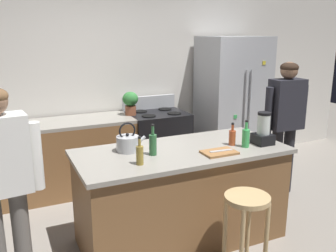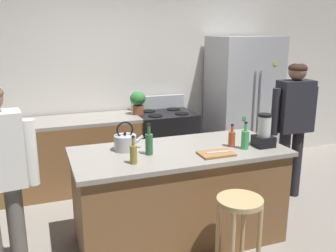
{
  "view_description": "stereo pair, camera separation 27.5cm",
  "coord_description": "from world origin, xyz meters",
  "px_view_note": "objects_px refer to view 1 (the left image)",
  "views": [
    {
      "loc": [
        -1.45,
        -2.84,
        1.95
      ],
      "look_at": [
        0.0,
        0.3,
        1.05
      ],
      "focal_mm": 39.29,
      "sensor_mm": 36.0,
      "label": 1
    },
    {
      "loc": [
        -1.2,
        -2.95,
        1.95
      ],
      "look_at": [
        0.0,
        0.3,
        1.05
      ],
      "focal_mm": 39.29,
      "sensor_mm": 36.0,
      "label": 2
    }
  ],
  "objects_px": {
    "kitchen_island": "(181,195)",
    "person_by_sink_right": "(285,116)",
    "person_by_island_left": "(1,174)",
    "refrigerator": "(232,103)",
    "bottle_vinegar": "(140,154)",
    "blender_appliance": "(263,131)",
    "chef_knife": "(221,151)",
    "bottle_olive_oil": "(153,144)",
    "cutting_board": "(219,152)",
    "potted_plant": "(130,102)",
    "bar_stool": "(246,214)",
    "bottle_cooking_sauce": "(232,137)",
    "bottle_soda": "(246,137)",
    "stove_range": "(157,145)",
    "tea_kettle": "(128,143)"
  },
  "relations": [
    {
      "from": "potted_plant",
      "to": "bottle_soda",
      "type": "distance_m",
      "value": 1.81
    },
    {
      "from": "refrigerator",
      "to": "stove_range",
      "type": "bearing_deg",
      "value": 178.78
    },
    {
      "from": "blender_appliance",
      "to": "bottle_vinegar",
      "type": "height_order",
      "value": "blender_appliance"
    },
    {
      "from": "person_by_island_left",
      "to": "bottle_olive_oil",
      "type": "height_order",
      "value": "person_by_island_left"
    },
    {
      "from": "refrigerator",
      "to": "person_by_sink_right",
      "type": "xyz_separation_m",
      "value": [
        0.03,
        -1.07,
        0.03
      ]
    },
    {
      "from": "stove_range",
      "to": "chef_knife",
      "type": "distance_m",
      "value": 1.83
    },
    {
      "from": "person_by_island_left",
      "to": "tea_kettle",
      "type": "relative_size",
      "value": 5.76
    },
    {
      "from": "refrigerator",
      "to": "blender_appliance",
      "type": "distance_m",
      "value": 1.86
    },
    {
      "from": "person_by_island_left",
      "to": "refrigerator",
      "type": "bearing_deg",
      "value": 27.72
    },
    {
      "from": "bar_stool",
      "to": "tea_kettle",
      "type": "height_order",
      "value": "tea_kettle"
    },
    {
      "from": "person_by_sink_right",
      "to": "bottle_soda",
      "type": "relative_size",
      "value": 6.29
    },
    {
      "from": "bottle_olive_oil",
      "to": "chef_knife",
      "type": "relative_size",
      "value": 1.25
    },
    {
      "from": "refrigerator",
      "to": "chef_knife",
      "type": "xyz_separation_m",
      "value": [
        -1.3,
        -1.74,
        -0.02
      ]
    },
    {
      "from": "kitchen_island",
      "to": "refrigerator",
      "type": "distance_m",
      "value": 2.22
    },
    {
      "from": "kitchen_island",
      "to": "bottle_vinegar",
      "type": "height_order",
      "value": "bottle_vinegar"
    },
    {
      "from": "kitchen_island",
      "to": "person_by_sink_right",
      "type": "xyz_separation_m",
      "value": [
        1.6,
        0.43,
        0.52
      ]
    },
    {
      "from": "refrigerator",
      "to": "bottle_vinegar",
      "type": "distance_m",
      "value": 2.67
    },
    {
      "from": "potted_plant",
      "to": "kitchen_island",
      "type": "bearing_deg",
      "value": -91.74
    },
    {
      "from": "stove_range",
      "to": "person_by_island_left",
      "type": "xyz_separation_m",
      "value": [
        -1.91,
        -1.64,
        0.49
      ]
    },
    {
      "from": "blender_appliance",
      "to": "bottle_vinegar",
      "type": "bearing_deg",
      "value": -178.55
    },
    {
      "from": "person_by_sink_right",
      "to": "refrigerator",
      "type": "bearing_deg",
      "value": 91.4
    },
    {
      "from": "refrigerator",
      "to": "person_by_island_left",
      "type": "height_order",
      "value": "refrigerator"
    },
    {
      "from": "bottle_cooking_sauce",
      "to": "cutting_board",
      "type": "bearing_deg",
      "value": -146.34
    },
    {
      "from": "chef_knife",
      "to": "kitchen_island",
      "type": "bearing_deg",
      "value": 142.19
    },
    {
      "from": "bottle_cooking_sauce",
      "to": "chef_knife",
      "type": "relative_size",
      "value": 0.98
    },
    {
      "from": "stove_range",
      "to": "bar_stool",
      "type": "relative_size",
      "value": 1.54
    },
    {
      "from": "kitchen_island",
      "to": "tea_kettle",
      "type": "xyz_separation_m",
      "value": [
        -0.46,
        0.16,
        0.53
      ]
    },
    {
      "from": "potted_plant",
      "to": "bottle_olive_oil",
      "type": "xyz_separation_m",
      "value": [
        -0.34,
        -1.58,
        -0.07
      ]
    },
    {
      "from": "refrigerator",
      "to": "tea_kettle",
      "type": "distance_m",
      "value": 2.44
    },
    {
      "from": "kitchen_island",
      "to": "cutting_board",
      "type": "xyz_separation_m",
      "value": [
        0.25,
        -0.24,
        0.46
      ]
    },
    {
      "from": "bar_stool",
      "to": "bottle_vinegar",
      "type": "relative_size",
      "value": 2.97
    },
    {
      "from": "potted_plant",
      "to": "bottle_olive_oil",
      "type": "distance_m",
      "value": 1.62
    },
    {
      "from": "stove_range",
      "to": "bottle_cooking_sauce",
      "type": "relative_size",
      "value": 5.01
    },
    {
      "from": "cutting_board",
      "to": "kitchen_island",
      "type": "bearing_deg",
      "value": 135.73
    },
    {
      "from": "bar_stool",
      "to": "potted_plant",
      "type": "xyz_separation_m",
      "value": [
        -0.17,
        2.26,
        0.53
      ]
    },
    {
      "from": "person_by_island_left",
      "to": "blender_appliance",
      "type": "relative_size",
      "value": 5.1
    },
    {
      "from": "refrigerator",
      "to": "stove_range",
      "type": "height_order",
      "value": "refrigerator"
    },
    {
      "from": "chef_knife",
      "to": "bottle_cooking_sauce",
      "type": "bearing_deg",
      "value": 40.19
    },
    {
      "from": "chef_knife",
      "to": "bar_stool",
      "type": "bearing_deg",
      "value": -91.75
    },
    {
      "from": "blender_appliance",
      "to": "bottle_cooking_sauce",
      "type": "relative_size",
      "value": 1.44
    },
    {
      "from": "person_by_island_left",
      "to": "potted_plant",
      "type": "distance_m",
      "value": 2.28
    },
    {
      "from": "person_by_island_left",
      "to": "bar_stool",
      "type": "xyz_separation_m",
      "value": [
        1.72,
        -0.59,
        -0.42
      ]
    },
    {
      "from": "bottle_soda",
      "to": "cutting_board",
      "type": "xyz_separation_m",
      "value": [
        -0.32,
        -0.06,
        -0.08
      ]
    },
    {
      "from": "bottle_soda",
      "to": "bottle_vinegar",
      "type": "xyz_separation_m",
      "value": [
        -1.06,
        -0.03,
        -0.01
      ]
    },
    {
      "from": "person_by_sink_right",
      "to": "bottle_vinegar",
      "type": "bearing_deg",
      "value": -162.99
    },
    {
      "from": "bottle_cooking_sauce",
      "to": "refrigerator",
      "type": "bearing_deg",
      "value": 55.72
    },
    {
      "from": "person_by_island_left",
      "to": "bottle_soda",
      "type": "bearing_deg",
      "value": -1.83
    },
    {
      "from": "bar_stool",
      "to": "chef_knife",
      "type": "bearing_deg",
      "value": 84.0
    },
    {
      "from": "bar_stool",
      "to": "bottle_vinegar",
      "type": "height_order",
      "value": "bottle_vinegar"
    },
    {
      "from": "refrigerator",
      "to": "potted_plant",
      "type": "distance_m",
      "value": 1.53
    }
  ]
}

